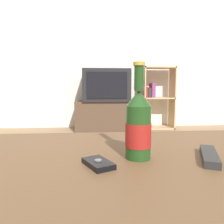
{
  "coord_description": "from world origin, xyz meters",
  "views": [
    {
      "loc": [
        -0.03,
        -0.59,
        0.64
      ],
      "look_at": [
        0.04,
        0.31,
        0.54
      ],
      "focal_mm": 35.0,
      "sensor_mm": 36.0,
      "label": 1
    }
  ],
  "objects": [
    {
      "name": "beer_bottle",
      "position": [
        0.09,
        0.01,
        0.54
      ],
      "size": [
        0.07,
        0.07,
        0.27
      ],
      "color": "#1E4219",
      "rests_on": "coffee_table"
    },
    {
      "name": "cell_phone",
      "position": [
        -0.02,
        -0.05,
        0.45
      ],
      "size": [
        0.09,
        0.11,
        0.02
      ],
      "rotation": [
        0.0,
        0.0,
        0.45
      ],
      "color": "black",
      "rests_on": "coffee_table"
    },
    {
      "name": "remote_control",
      "position": [
        0.29,
        -0.02,
        0.45
      ],
      "size": [
        0.1,
        0.17,
        0.02
      ],
      "rotation": [
        0.0,
        0.0,
        -0.4
      ],
      "color": "#282828",
      "rests_on": "coffee_table"
    },
    {
      "name": "bookshelf",
      "position": [
        0.95,
        2.81,
        0.51
      ],
      "size": [
        0.5,
        0.3,
        0.97
      ],
      "color": "tan",
      "rests_on": "ground_plane"
    },
    {
      "name": "coffee_table",
      "position": [
        0.0,
        0.0,
        0.39
      ],
      "size": [
        1.36,
        0.76,
        0.44
      ],
      "color": "brown",
      "rests_on": "ground_plane"
    },
    {
      "name": "tv_stand",
      "position": [
        0.15,
        2.71,
        0.22
      ],
      "size": [
        0.91,
        0.48,
        0.44
      ],
      "color": "#4C3828",
      "rests_on": "ground_plane"
    },
    {
      "name": "television",
      "position": [
        0.15,
        2.7,
        0.68
      ],
      "size": [
        0.68,
        0.55,
        0.47
      ],
      "color": "black",
      "rests_on": "tv_stand"
    },
    {
      "name": "back_wall",
      "position": [
        0.0,
        3.02,
        1.3
      ],
      "size": [
        8.0,
        0.05,
        2.6
      ],
      "color": "silver",
      "rests_on": "ground_plane"
    }
  ]
}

